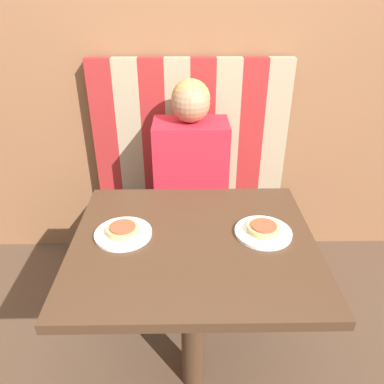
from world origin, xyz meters
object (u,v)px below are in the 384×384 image
at_px(pizza_right, 264,228).
at_px(plate_right, 263,232).
at_px(person, 191,154).
at_px(pizza_left, 123,229).
at_px(plate_left, 123,234).

bearing_deg(pizza_right, plate_right, 0.00).
xyz_separation_m(person, plate_right, (0.25, -0.68, -0.01)).
relative_size(pizza_left, pizza_right, 1.00).
bearing_deg(plate_left, pizza_left, 0.00).
xyz_separation_m(pizza_left, pizza_right, (0.50, 0.00, 0.00)).
bearing_deg(pizza_left, plate_left, 0.00).
height_order(plate_left, pizza_left, pizza_left).
relative_size(person, pizza_right, 6.07).
distance_m(pizza_left, pizza_right, 0.50).
bearing_deg(person, plate_right, -69.75).
bearing_deg(pizza_right, pizza_left, 180.00).
bearing_deg(plate_right, person, 110.25).
height_order(person, plate_right, person).
relative_size(plate_left, pizza_left, 1.75).
distance_m(person, plate_right, 0.73).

